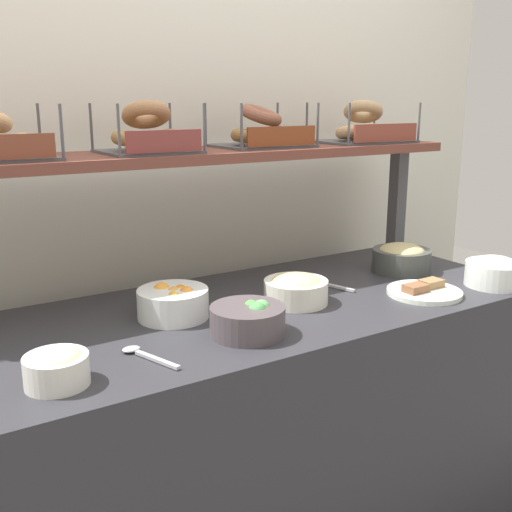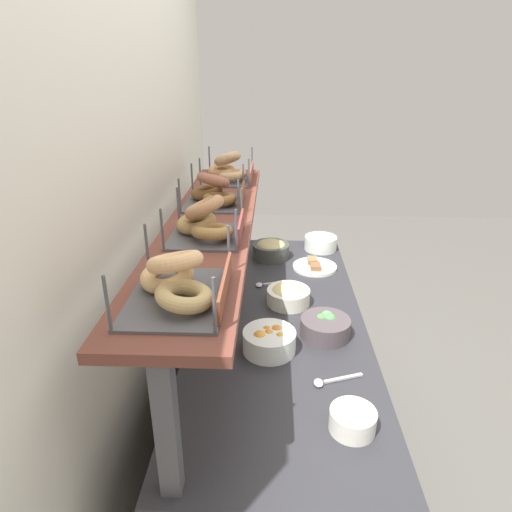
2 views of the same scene
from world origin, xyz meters
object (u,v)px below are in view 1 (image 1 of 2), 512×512
at_px(bowl_cream_cheese, 494,271).
at_px(serving_spoon_near_plate, 322,283).
at_px(bagel_basket_cinnamon_raisin, 261,132).
at_px(bagel_basket_sesame, 363,129).
at_px(bowl_veggie_mix, 248,319).
at_px(bowl_potato_salad, 56,367).
at_px(bowl_fruit_salad, 173,302).
at_px(serving_spoon_by_edge, 142,354).
at_px(bowl_hummus, 401,258).
at_px(bagel_basket_everything, 147,135).
at_px(serving_plate_white, 424,291).
at_px(bowl_egg_salad, 296,289).

height_order(bowl_cream_cheese, serving_spoon_near_plate, bowl_cream_cheese).
bearing_deg(bagel_basket_cinnamon_raisin, bowl_cream_cheese, -43.22).
xyz_separation_m(serving_spoon_near_plate, bagel_basket_sesame, (0.33, 0.21, 0.47)).
bearing_deg(bowl_veggie_mix, bowl_potato_salad, -176.73).
xyz_separation_m(bowl_fruit_salad, serving_spoon_by_edge, (-0.17, -0.20, -0.04)).
xyz_separation_m(serving_spoon_near_plate, serving_spoon_by_edge, (-0.70, -0.22, 0.00)).
height_order(bowl_hummus, bowl_cream_cheese, bowl_hummus).
relative_size(bowl_hummus, serving_spoon_near_plate, 1.17).
xyz_separation_m(bagel_basket_cinnamon_raisin, bagel_basket_sesame, (0.42, -0.02, 0.00)).
distance_m(serving_spoon_near_plate, bagel_basket_sesame, 0.61).
xyz_separation_m(serving_spoon_near_plate, bagel_basket_everything, (-0.50, 0.20, 0.47)).
bearing_deg(serving_plate_white, bowl_cream_cheese, -11.69).
xyz_separation_m(bowl_veggie_mix, bagel_basket_sesame, (0.75, 0.44, 0.44)).
height_order(bowl_fruit_salad, bagel_basket_sesame, bagel_basket_sesame).
height_order(bowl_hummus, bowl_potato_salad, bowl_hummus).
bearing_deg(bowl_potato_salad, bowl_hummus, 11.12).
relative_size(bowl_potato_salad, bowl_veggie_mix, 0.70).
height_order(bowl_potato_salad, serving_spoon_by_edge, bowl_potato_salad).
height_order(bowl_hummus, bowl_egg_salad, bowl_hummus).
bearing_deg(serving_spoon_by_edge, serving_spoon_near_plate, 17.24).
distance_m(serving_plate_white, bagel_basket_sesame, 0.66).
bearing_deg(bowl_cream_cheese, bagel_basket_cinnamon_raisin, 136.78).
bearing_deg(bowl_fruit_salad, bowl_cream_cheese, -15.78).
distance_m(bowl_cream_cheese, bowl_potato_salad, 1.37).
height_order(bowl_potato_salad, bagel_basket_cinnamon_raisin, bagel_basket_cinnamon_raisin).
bearing_deg(serving_plate_white, serving_spoon_by_edge, 178.48).
xyz_separation_m(bagel_basket_everything, bagel_basket_cinnamon_raisin, (0.40, 0.02, -0.00)).
xyz_separation_m(bowl_hummus, bowl_potato_salad, (-1.24, -0.24, -0.01)).
distance_m(bowl_cream_cheese, bowl_egg_salad, 0.67).
height_order(bowl_veggie_mix, bagel_basket_everything, bagel_basket_everything).
distance_m(bowl_fruit_salad, bowl_veggie_mix, 0.24).
distance_m(serving_spoon_near_plate, bagel_basket_everything, 0.72).
xyz_separation_m(bowl_potato_salad, bowl_egg_salad, (0.73, 0.16, 0.00)).
height_order(bagel_basket_everything, bagel_basket_cinnamon_raisin, bagel_basket_everything).
bearing_deg(bagel_basket_cinnamon_raisin, bowl_egg_salad, -104.69).
bearing_deg(bowl_cream_cheese, bagel_basket_sesame, 104.79).
relative_size(bagel_basket_everything, bagel_basket_sesame, 0.80).
bearing_deg(bowl_hummus, bagel_basket_everything, 165.30).
distance_m(bowl_hummus, serving_spoon_by_edge, 1.06).
bearing_deg(bowl_veggie_mix, bagel_basket_everything, 99.58).
bearing_deg(serving_spoon_by_edge, bowl_hummus, 11.09).
relative_size(bowl_hummus, bagel_basket_cinnamon_raisin, 0.67).
bearing_deg(bowl_veggie_mix, serving_plate_white, -1.01).
relative_size(bowl_egg_salad, serving_plate_white, 0.83).
bearing_deg(serving_plate_white, bowl_hummus, 59.98).
height_order(bowl_egg_salad, bagel_basket_cinnamon_raisin, bagel_basket_cinnamon_raisin).
distance_m(bowl_veggie_mix, serving_spoon_near_plate, 0.48).
xyz_separation_m(bowl_potato_salad, serving_spoon_near_plate, (0.91, 0.26, -0.03)).
xyz_separation_m(bowl_hummus, bowl_fruit_salad, (-0.87, -0.00, -0.01)).
distance_m(bowl_fruit_salad, serving_spoon_near_plate, 0.53).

